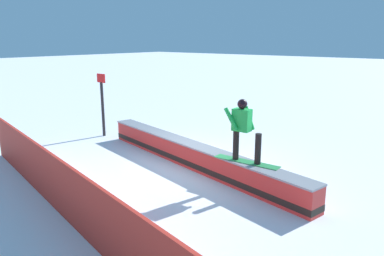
% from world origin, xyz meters
% --- Properties ---
extents(ground_plane, '(120.00, 120.00, 0.00)m').
position_xyz_m(ground_plane, '(0.00, 0.00, 0.00)').
color(ground_plane, white).
extents(grind_box, '(7.50, 2.02, 0.64)m').
position_xyz_m(grind_box, '(0.00, 0.00, 0.29)').
color(grind_box, red).
rests_on(grind_box, ground_plane).
extents(snowboarder, '(1.58, 0.46, 1.43)m').
position_xyz_m(snowboarder, '(-1.75, 0.39, 1.42)').
color(snowboarder, '#30934B').
rests_on(snowboarder, grind_box).
extents(safety_fence, '(10.01, 2.11, 1.17)m').
position_xyz_m(safety_fence, '(0.00, 3.84, 0.58)').
color(safety_fence, red).
rests_on(safety_fence, ground_plane).
extents(trail_marker, '(0.40, 0.10, 2.18)m').
position_xyz_m(trail_marker, '(4.50, -0.52, 1.16)').
color(trail_marker, '#262628').
rests_on(trail_marker, ground_plane).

